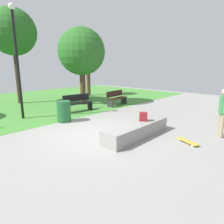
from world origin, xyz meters
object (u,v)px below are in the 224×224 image
object	(u,v)px
concrete_ledge	(137,130)
tree_broad_elm	(13,32)
tree_tall_oak	(88,57)
trash_bin	(64,111)
skateboard_spare	(131,126)
park_bench_by_oak	(116,98)
skater_performing_trick	(223,109)
tree_young_birch	(82,52)
skateboard_by_ledge	(187,141)
park_bench_far_right	(78,102)
lamp_post	(16,53)
backpack_on_ledge	(143,117)

from	to	relation	value
concrete_ledge	tree_broad_elm	world-z (taller)	tree_broad_elm
tree_tall_oak	trash_bin	size ratio (longest dim) A/B	4.57
skateboard_spare	park_bench_by_oak	distance (m)	4.78
skater_performing_trick	tree_young_birch	distance (m)	8.64
skateboard_by_ledge	tree_young_birch	bearing A→B (deg)	75.40
park_bench_far_right	tree_broad_elm	size ratio (longest dim) A/B	0.28
skater_performing_trick	skateboard_spare	bearing A→B (deg)	114.12
lamp_post	skateboard_spare	bearing A→B (deg)	-63.78
skateboard_spare	tree_young_birch	world-z (taller)	tree_young_birch
park_bench_by_oak	park_bench_far_right	distance (m)	2.73
concrete_ledge	trash_bin	size ratio (longest dim) A/B	3.17
lamp_post	park_bench_far_right	bearing A→B (deg)	-13.34
backpack_on_ledge	skateboard_spare	world-z (taller)	backpack_on_ledge
park_bench_far_right	tree_broad_elm	bearing A→B (deg)	103.57
skateboard_spare	lamp_post	distance (m)	5.97
park_bench_by_oak	skateboard_by_ledge	bearing A→B (deg)	-118.56
concrete_ledge	park_bench_by_oak	world-z (taller)	park_bench_by_oak
skateboard_spare	park_bench_far_right	xyz separation A→B (m)	(0.45, 4.02, 0.42)
park_bench_by_oak	trash_bin	size ratio (longest dim) A/B	1.76
skateboard_by_ledge	park_bench_far_right	size ratio (longest dim) A/B	0.50
park_bench_by_oak	tree_young_birch	bearing A→B (deg)	123.38
skateboard_by_ledge	tree_broad_elm	size ratio (longest dim) A/B	0.14
skater_performing_trick	park_bench_by_oak	bearing A→B (deg)	74.14
park_bench_by_oak	skater_performing_trick	bearing A→B (deg)	-105.86
skateboard_by_ledge	lamp_post	size ratio (longest dim) A/B	0.16
concrete_ledge	lamp_post	bearing A→B (deg)	106.52
tree_broad_elm	trash_bin	distance (m)	7.29
tree_young_birch	park_bench_far_right	bearing A→B (deg)	-137.24
park_bench_by_oak	skateboard_spare	bearing A→B (deg)	-131.33
park_bench_far_right	tree_broad_elm	world-z (taller)	tree_broad_elm
skateboard_spare	skateboard_by_ledge	bearing A→B (deg)	-91.72
skater_performing_trick	tree_tall_oak	world-z (taller)	tree_tall_oak
concrete_ledge	park_bench_far_right	distance (m)	4.94
backpack_on_ledge	park_bench_by_oak	distance (m)	5.50
backpack_on_ledge	skateboard_by_ledge	world-z (taller)	backpack_on_ledge
tree_tall_oak	skater_performing_trick	bearing A→B (deg)	-107.45
concrete_ledge	skateboard_spare	size ratio (longest dim) A/B	3.81
tree_tall_oak	concrete_ledge	bearing A→B (deg)	-121.39
concrete_ledge	park_bench_by_oak	size ratio (longest dim) A/B	1.80
park_bench_far_right	tree_tall_oak	size ratio (longest dim) A/B	0.39
concrete_ledge	tree_broad_elm	size ratio (longest dim) A/B	0.50
park_bench_far_right	trash_bin	bearing A→B (deg)	-143.79
skater_performing_trick	skateboard_spare	world-z (taller)	skater_performing_trick
tree_tall_oak	skateboard_spare	bearing A→B (deg)	-120.34
skater_performing_trick	tree_young_birch	bearing A→B (deg)	85.59
concrete_ledge	lamp_post	world-z (taller)	lamp_post
skater_performing_trick	trash_bin	size ratio (longest dim) A/B	1.82
park_bench_by_oak	tree_broad_elm	distance (m)	7.62
skateboard_spare	tree_tall_oak	xyz separation A→B (m)	(4.79, 8.19, 3.07)
lamp_post	park_bench_by_oak	bearing A→B (deg)	-11.32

